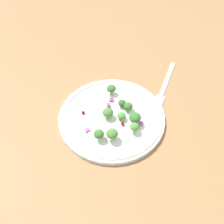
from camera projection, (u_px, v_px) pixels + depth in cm
name	position (u px, v px, depth cm)	size (l,w,h in cm)	color
ground_plane	(112.00, 119.00, 66.10)	(180.00, 180.00, 2.00)	olive
plate	(112.00, 117.00, 64.26)	(26.59, 26.59, 1.70)	white
dressing_pool	(112.00, 116.00, 63.92)	(15.42, 15.42, 0.20)	white
broccoli_floret_0	(110.00, 89.00, 67.48)	(2.43, 2.43, 2.46)	#8EB77A
broccoli_floret_1	(122.00, 103.00, 64.95)	(2.02, 2.02, 2.04)	#8EB77A
broccoli_floret_2	(135.00, 118.00, 60.79)	(2.88, 2.88, 2.91)	#ADD18E
broccoli_floret_3	(128.00, 106.00, 63.89)	(2.31, 2.31, 2.34)	#8EB77A
broccoli_floret_4	(99.00, 134.00, 58.10)	(2.39, 2.39, 2.42)	#ADD18E
broccoli_floret_5	(121.00, 116.00, 62.31)	(2.09, 2.09, 2.12)	#8EB77A
broccoli_floret_6	(111.00, 134.00, 57.77)	(2.68, 2.68, 2.72)	#8EB77A
broccoli_floret_7	(135.00, 127.00, 59.44)	(2.18, 2.18, 2.20)	#8EB77A
broccoli_floret_8	(108.00, 113.00, 62.25)	(2.68, 2.68, 2.71)	#ADD18E
cranberry_0	(123.00, 123.00, 61.42)	(0.88, 0.88, 0.88)	maroon
cranberry_1	(83.00, 112.00, 63.84)	(0.84, 0.84, 0.84)	maroon
cranberry_2	(108.00, 110.00, 64.19)	(0.83, 0.83, 0.83)	#4C0A14
onion_bit_0	(141.00, 124.00, 61.88)	(1.12, 1.02, 0.56)	#A35B93
onion_bit_1	(109.00, 105.00, 65.32)	(1.03, 0.82, 0.56)	#843D75
onion_bit_2	(135.00, 116.00, 63.59)	(1.01, 1.03, 0.40)	#A35B93
onion_bit_3	(87.00, 130.00, 60.74)	(1.25, 0.98, 0.49)	#A35B93
onion_bit_4	(112.00, 100.00, 66.77)	(1.05, 0.99, 0.46)	#843D75
fork	(165.00, 85.00, 72.53)	(17.87, 8.80, 0.50)	silver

